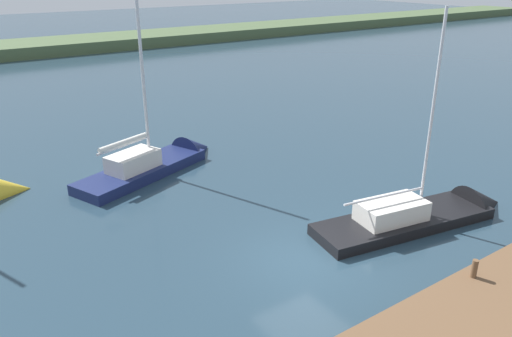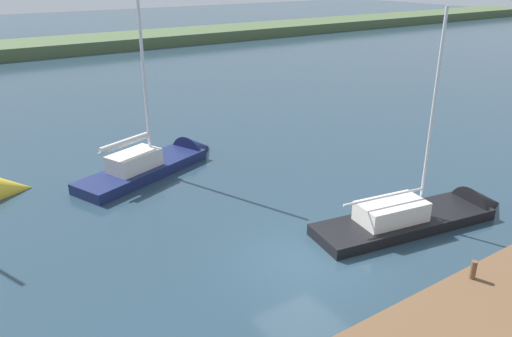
# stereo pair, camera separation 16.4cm
# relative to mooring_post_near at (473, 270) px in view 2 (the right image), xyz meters

# --- Properties ---
(ground_plane) EXTENTS (200.00, 200.00, 0.00)m
(ground_plane) POSITION_rel_mooring_post_near_xyz_m (2.45, -4.11, -1.01)
(ground_plane) COLOR #263D4C
(far_shoreline) EXTENTS (180.00, 8.00, 2.40)m
(far_shoreline) POSITION_rel_mooring_post_near_xyz_m (2.45, -51.60, -1.01)
(far_shoreline) COLOR #4C603D
(far_shoreline) RESTS_ON ground_plane
(mooring_post_near) EXTENTS (0.16, 0.16, 0.52)m
(mooring_post_near) POSITION_rel_mooring_post_near_xyz_m (0.00, 0.00, 0.00)
(mooring_post_near) COLOR brown
(mooring_post_near) RESTS_ON dock_pier
(sailboat_near_dock) EXTENTS (7.81, 4.50, 9.15)m
(sailboat_near_dock) POSITION_rel_mooring_post_near_xyz_m (2.82, -13.93, -0.81)
(sailboat_near_dock) COLOR navy
(sailboat_near_dock) RESTS_ON ground_plane
(sailboat_behind_pier) EXTENTS (8.29, 3.23, 8.41)m
(sailboat_behind_pier) POSITION_rel_mooring_post_near_xyz_m (-3.06, -3.66, -0.91)
(sailboat_behind_pier) COLOR black
(sailboat_behind_pier) RESTS_ON ground_plane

